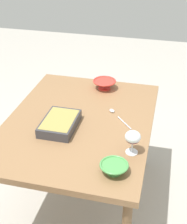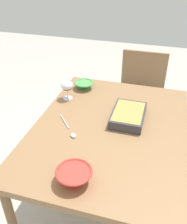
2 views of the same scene
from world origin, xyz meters
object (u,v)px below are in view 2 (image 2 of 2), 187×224
object	(u,v)px
casserole_dish	(128,115)
small_bowl	(84,85)
chair	(140,93)
mixing_bowl	(74,175)
dining_table	(109,136)
wine_glass	(67,86)
serving_spoon	(70,130)

from	to	relation	value
casserole_dish	small_bowl	distance (m)	0.52
chair	casserole_dish	xyz separation A→B (m)	(0.87, 0.01, 0.30)
mixing_bowl	dining_table	bearing A→B (deg)	172.41
chair	wine_glass	size ratio (longest dim) A/B	6.14
serving_spoon	wine_glass	bearing A→B (deg)	-157.03
mixing_bowl	serving_spoon	xyz separation A→B (m)	(-0.37, -0.16, -0.03)
wine_glass	casserole_dish	size ratio (longest dim) A/B	0.48
casserole_dish	chair	bearing A→B (deg)	-179.64
dining_table	mixing_bowl	distance (m)	0.49
mixing_bowl	serving_spoon	world-z (taller)	mixing_bowl
dining_table	serving_spoon	bearing A→B (deg)	-64.27
casserole_dish	small_bowl	xyz separation A→B (m)	(-0.33, -0.41, -0.00)
wine_glass	mixing_bowl	distance (m)	0.80
small_bowl	serving_spoon	xyz separation A→B (m)	(0.55, 0.09, -0.03)
dining_table	small_bowl	bearing A→B (deg)	-144.71
chair	mixing_bowl	xyz separation A→B (m)	(1.46, -0.15, 0.30)
wine_glass	mixing_bowl	world-z (taller)	wine_glass
serving_spoon	dining_table	bearing A→B (deg)	115.73
serving_spoon	casserole_dish	bearing A→B (deg)	124.90
casserole_dish	serving_spoon	distance (m)	0.39
chair	wine_glass	xyz separation A→B (m)	(0.72, -0.47, 0.36)
chair	casserole_dish	size ratio (longest dim) A/B	2.97
dining_table	mixing_bowl	size ratio (longest dim) A/B	7.04
chair	wine_glass	bearing A→B (deg)	-32.99
dining_table	casserole_dish	bearing A→B (deg)	140.52
casserole_dish	mixing_bowl	distance (m)	0.61
dining_table	serving_spoon	world-z (taller)	serving_spoon
mixing_bowl	serving_spoon	distance (m)	0.40
small_bowl	serving_spoon	world-z (taller)	small_bowl
chair	serving_spoon	xyz separation A→B (m)	(1.09, -0.31, 0.27)
chair	wine_glass	distance (m)	0.93
chair	serving_spoon	distance (m)	1.16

